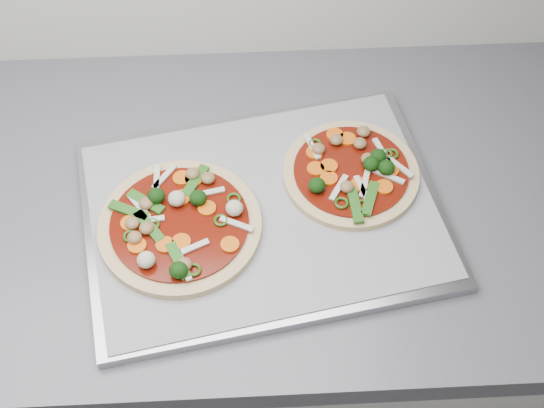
{
  "coord_description": "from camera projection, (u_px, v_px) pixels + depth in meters",
  "views": [
    {
      "loc": [
        -0.28,
        0.65,
        1.77
      ],
      "look_at": [
        -0.25,
        1.26,
        0.93
      ],
      "focal_mm": 50.0,
      "sensor_mm": 36.0,
      "label": 1
    }
  ],
  "objects": [
    {
      "name": "countertop",
      "position": [
        439.0,
        197.0,
        1.11
      ],
      "size": [
        3.6,
        0.6,
        0.04
      ],
      "primitive_type": "cube",
      "color": "#5C5D63",
      "rests_on": "base_cabinet"
    },
    {
      "name": "pizza_left",
      "position": [
        179.0,
        224.0,
        1.02
      ],
      "size": [
        0.3,
        0.3,
        0.04
      ],
      "rotation": [
        0.0,
        0.0,
        0.52
      ],
      "color": "tan",
      "rests_on": "parchment"
    },
    {
      "name": "base_cabinet",
      "position": [
        398.0,
        335.0,
        1.47
      ],
      "size": [
        3.6,
        0.6,
        0.86
      ],
      "primitive_type": "cube",
      "color": "silver",
      "rests_on": "ground"
    },
    {
      "name": "pizza_right",
      "position": [
        352.0,
        171.0,
        1.07
      ],
      "size": [
        0.22,
        0.22,
        0.03
      ],
      "rotation": [
        0.0,
        0.0,
        0.13
      ],
      "color": "tan",
      "rests_on": "parchment"
    },
    {
      "name": "baking_tray",
      "position": [
        263.0,
        213.0,
        1.06
      ],
      "size": [
        0.54,
        0.44,
        0.02
      ],
      "primitive_type": "cube",
      "rotation": [
        0.0,
        0.0,
        0.17
      ],
      "color": "#99989E",
      "rests_on": "countertop"
    },
    {
      "name": "parchment",
      "position": [
        263.0,
        209.0,
        1.05
      ],
      "size": [
        0.52,
        0.42,
        0.0
      ],
      "primitive_type": "cube",
      "rotation": [
        0.0,
        0.0,
        0.19
      ],
      "color": "#99999E",
      "rests_on": "baking_tray"
    }
  ]
}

